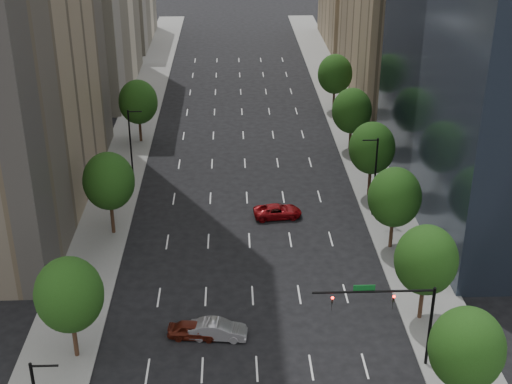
{
  "coord_description": "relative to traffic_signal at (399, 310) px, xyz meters",
  "views": [
    {
      "loc": [
        -1.67,
        -13.33,
        35.62
      ],
      "look_at": [
        0.48,
        44.65,
        8.0
      ],
      "focal_mm": 50.04,
      "sensor_mm": 36.0,
      "label": 1
    }
  ],
  "objects": [
    {
      "name": "tree_left_1",
      "position": [
        -24.53,
        22.0,
        0.79
      ],
      "size": [
        5.2,
        5.2,
        8.97
      ],
      "color": "#382316",
      "rests_on": "ground"
    },
    {
      "name": "filler_right",
      "position": [
        14.47,
        103.0,
        2.83
      ],
      "size": [
        14.0,
        26.0,
        16.0
      ],
      "primitive_type": "cube",
      "color": "#8C7759",
      "rests_on": "ground"
    },
    {
      "name": "car_maroon",
      "position": [
        -15.53,
        4.16,
        -4.47
      ],
      "size": [
        4.29,
        2.07,
        1.41
      ],
      "primitive_type": "imported",
      "rotation": [
        0.0,
        0.0,
        1.47
      ],
      "color": "#4C160C",
      "rests_on": "ground"
    },
    {
      "name": "car_silver",
      "position": [
        -13.53,
        4.01,
        -4.4
      ],
      "size": [
        4.88,
        2.19,
        1.55
      ],
      "primitive_type": "imported",
      "rotation": [
        0.0,
        0.0,
        1.45
      ],
      "color": "gray",
      "rests_on": "ground"
    },
    {
      "name": "traffic_signal",
      "position": [
        0.0,
        0.0,
        0.0
      ],
      "size": [
        9.12,
        0.4,
        7.38
      ],
      "color": "black",
      "rests_on": "ground"
    },
    {
      "name": "tree_right_3",
      "position": [
        3.47,
        30.0,
        0.72
      ],
      "size": [
        5.2,
        5.2,
        8.89
      ],
      "color": "#382316",
      "rests_on": "ground"
    },
    {
      "name": "tree_left_2",
      "position": [
        -24.53,
        48.0,
        0.5
      ],
      "size": [
        5.2,
        5.2,
        8.68
      ],
      "color": "#382316",
      "rests_on": "ground"
    },
    {
      "name": "streetlight_ln",
      "position": [
        -23.96,
        35.0,
        -0.33
      ],
      "size": [
        1.7,
        0.2,
        9.0
      ],
      "color": "black",
      "rests_on": "ground"
    },
    {
      "name": "tree_right_0",
      "position": [
        3.47,
        -5.0,
        0.22
      ],
      "size": [
        5.2,
        5.2,
        8.39
      ],
      "color": "#382316",
      "rests_on": "ground"
    },
    {
      "name": "tree_right_4",
      "position": [
        3.47,
        44.0,
        0.29
      ],
      "size": [
        5.2,
        5.2,
        8.46
      ],
      "color": "#382316",
      "rests_on": "ground"
    },
    {
      "name": "tree_right_2",
      "position": [
        3.47,
        18.0,
        0.43
      ],
      "size": [
        5.2,
        5.2,
        8.61
      ],
      "color": "#382316",
      "rests_on": "ground"
    },
    {
      "name": "sidewalk_right",
      "position": [
        4.97,
        30.0,
        -5.1
      ],
      "size": [
        6.0,
        200.0,
        0.15
      ],
      "primitive_type": "cube",
      "color": "slate",
      "rests_on": "ground"
    },
    {
      "name": "tree_right_1",
      "position": [
        3.47,
        6.0,
        0.58
      ],
      "size": [
        5.2,
        5.2,
        8.75
      ],
      "color": "#382316",
      "rests_on": "ground"
    },
    {
      "name": "streetlight_rn",
      "position": [
        2.91,
        25.0,
        -0.33
      ],
      "size": [
        1.7,
        0.2,
        9.0
      ],
      "color": "black",
      "rests_on": "ground"
    },
    {
      "name": "sidewalk_left",
      "position": [
        -26.03,
        30.0,
        -5.1
      ],
      "size": [
        6.0,
        200.0,
        0.15
      ],
      "primitive_type": "cube",
      "color": "slate",
      "rests_on": "ground"
    },
    {
      "name": "tree_right_5",
      "position": [
        3.47,
        60.0,
        0.58
      ],
      "size": [
        5.2,
        5.2,
        8.75
      ],
      "color": "#382316",
      "rests_on": "ground"
    },
    {
      "name": "car_red_far",
      "position": [
        -7.33,
        25.02,
        -4.45
      ],
      "size": [
        5.41,
        2.91,
        1.44
      ],
      "primitive_type": "imported",
      "rotation": [
        0.0,
        0.0,
        1.67
      ],
      "color": "maroon",
      "rests_on": "ground"
    },
    {
      "name": "tree_left_0",
      "position": [
        -24.53,
        2.0,
        0.58
      ],
      "size": [
        5.2,
        5.2,
        8.75
      ],
      "color": "#382316",
      "rests_on": "ground"
    }
  ]
}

